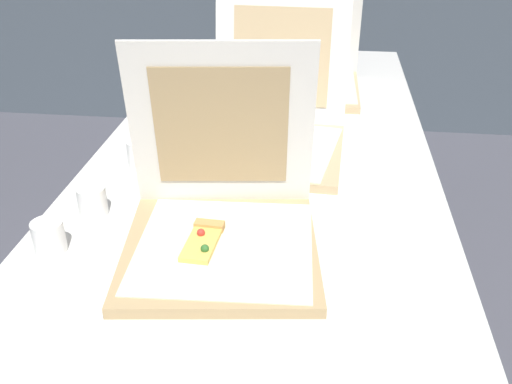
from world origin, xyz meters
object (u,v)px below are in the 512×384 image
object	(u,v)px
pizza_box_middle	(272,129)
cup_white_near_left	(49,237)
cup_white_far	(198,104)
pizza_box_front	(221,222)
pizza_box_back	(304,73)
cup_white_mid	(140,153)
cup_white_near_center	(92,201)
table	(257,195)

from	to	relation	value
pizza_box_middle	cup_white_near_left	bearing A→B (deg)	-123.08
pizza_box_middle	cup_white_far	xyz separation A→B (m)	(-0.25, 0.22, -0.02)
pizza_box_front	pizza_box_middle	size ratio (longest dim) A/B	0.94
cup_white_near_left	cup_white_far	xyz separation A→B (m)	(0.13, 0.75, 0.00)
pizza_box_middle	pizza_box_back	distance (m)	0.50
pizza_box_front	cup_white_mid	world-z (taller)	pizza_box_front
pizza_box_front	pizza_box_middle	world-z (taller)	pizza_box_middle
pizza_box_middle	cup_white_far	size ratio (longest dim) A/B	6.80
pizza_box_front	cup_white_near_center	bearing A→B (deg)	156.65
cup_white_near_center	cup_white_near_left	distance (m)	0.15
pizza_box_front	cup_white_near_center	size ratio (longest dim) A/B	6.37
table	pizza_box_back	distance (m)	0.69
pizza_box_back	cup_white_far	bearing A→B (deg)	-138.16
cup_white_far	table	bearing A→B (deg)	-60.45
table	cup_white_near_center	bearing A→B (deg)	-147.47
table	cup_white_near_left	xyz separation A→B (m)	(-0.36, -0.35, 0.08)
pizza_box_back	cup_white_mid	world-z (taller)	pizza_box_back
pizza_box_front	cup_white_near_left	distance (m)	0.33
pizza_box_middle	cup_white_mid	distance (m)	0.35
pizza_box_back	cup_white_far	world-z (taller)	pizza_box_back
table	cup_white_near_center	distance (m)	0.40
cup_white_near_center	cup_white_near_left	size ratio (longest dim) A/B	1.00
pizza_box_back	cup_white_mid	size ratio (longest dim) A/B	5.97
cup_white_near_left	cup_white_mid	bearing A→B (deg)	81.02
table	cup_white_mid	size ratio (longest dim) A/B	36.56
table	cup_white_far	bearing A→B (deg)	119.55
pizza_box_back	cup_white_near_center	distance (m)	0.98
pizza_box_middle	pizza_box_back	xyz separation A→B (m)	(0.06, 0.50, 0.00)
pizza_box_front	cup_white_near_left	world-z (taller)	pizza_box_front
cup_white_near_center	cup_white_near_left	world-z (taller)	same
pizza_box_middle	cup_white_mid	xyz separation A→B (m)	(-0.32, -0.14, -0.02)
cup_white_near_center	cup_white_far	world-z (taller)	same
cup_white_near_left	cup_white_mid	world-z (taller)	same
cup_white_near_center	cup_white_mid	world-z (taller)	same
pizza_box_back	cup_white_mid	distance (m)	0.74
pizza_box_front	cup_white_far	world-z (taller)	pizza_box_front
table	cup_white_mid	world-z (taller)	cup_white_mid
table	pizza_box_back	size ratio (longest dim) A/B	6.13
pizza_box_back	cup_white_near_left	size ratio (longest dim) A/B	5.97
cup_white_near_left	cup_white_far	bearing A→B (deg)	79.88
pizza_box_front	cup_white_far	bearing A→B (deg)	98.45
pizza_box_middle	cup_white_mid	world-z (taller)	pizza_box_middle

